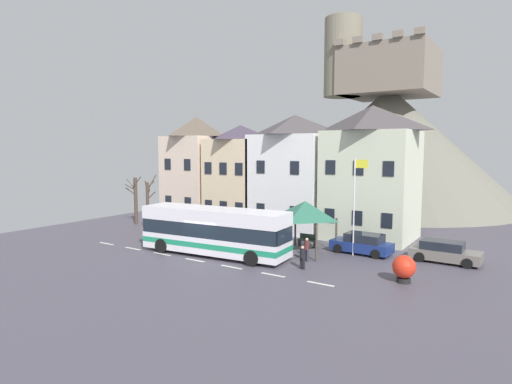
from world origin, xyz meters
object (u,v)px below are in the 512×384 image
Objects in this scene: townhouse_02 at (294,173)px; bus_shelter at (305,210)px; transit_bus at (214,232)px; pedestrian_01 at (302,256)px; bare_tree_01 at (148,205)px; hilltop_castle at (387,143)px; townhouse_00 at (197,168)px; harbour_buoy at (404,268)px; bare_tree_00 at (136,200)px; townhouse_01 at (241,175)px; parked_car_00 at (195,222)px; parked_car_02 at (444,252)px; pedestrian_00 at (307,248)px; townhouse_03 at (371,173)px; parked_car_01 at (362,244)px; flagpole at (355,199)px; pedestrian_02 at (277,243)px; public_bench at (308,240)px.

townhouse_02 is 2.81× the size of bus_shelter.
transit_bus is 7.59× the size of pedestrian_01.
transit_bus is at bearing -16.59° from bare_tree_01.
hilltop_castle reaches higher than bare_tree_01.
townhouse_00 is 6.97× the size of harbour_buoy.
townhouse_01 is at bearing 34.69° from bare_tree_00.
pedestrian_01 is (13.97, -6.08, 0.14)m from parked_car_00.
harbour_buoy is 26.95m from bare_tree_00.
parked_car_02 is at bearing -19.39° from townhouse_02.
pedestrian_00 is at bearing -57.53° from townhouse_02.
pedestrian_00 is 6.54m from harbour_buoy.
townhouse_03 reaches higher than parked_car_01.
parked_car_00 is 0.83× the size of bare_tree_01.
bus_shelter is 4.60m from parked_car_01.
parked_car_00 is 0.98× the size of parked_car_02.
bare_tree_00 is (-20.09, 3.33, 1.50)m from pedestrian_00.
parked_car_02 is at bearing 15.30° from flagpole.
bus_shelter is 9.37m from parked_car_02.
harbour_buoy is at bearing -8.64° from pedestrian_02.
parked_car_00 is at bearing 162.18° from pedestrian_00.
townhouse_00 is 7.38× the size of pedestrian_01.
bus_shelter reaches higher than parked_car_01.
pedestrian_01 is at bearing -81.90° from hilltop_castle.
flagpole reaches higher than parked_car_00.
pedestrian_02 is (-3.02, 2.03, 0.09)m from pedestrian_01.
hilltop_castle is 33.62m from pedestrian_01.
pedestrian_02 is (3.63, 2.28, -0.74)m from transit_bus.
pedestrian_00 is at bearing -82.54° from hilltop_castle.
flagpole is (2.04, 3.15, 3.00)m from pedestrian_00.
townhouse_00 is at bearing 130.35° from transit_bus.
townhouse_03 is at bearing 145.34° from parked_car_02.
hilltop_castle is 22.53× the size of pedestrian_01.
parked_car_00 is 2.92× the size of pedestrian_01.
transit_bus is at bearing -152.73° from parked_car_02.
parked_car_02 is at bearing -35.72° from townhouse_03.
pedestrian_02 is 1.12× the size of public_bench.
townhouse_03 is at bearing -76.67° from hilltop_castle.
flagpole is at bearing -163.65° from parked_car_02.
pedestrian_01 is at bearing -106.21° from flagpole.
bare_tree_01 is at bearing -115.28° from townhouse_01.
pedestrian_02 is (9.30, -8.87, -3.89)m from townhouse_01.
bus_shelter is at bearing -84.27° from hilltop_castle.
bare_tree_01 reaches higher than pedestrian_01.
pedestrian_00 is at bearing 62.97° from parked_car_01.
harbour_buoy is 0.32× the size of bare_tree_00.
townhouse_03 is (12.77, 0.20, 0.59)m from townhouse_01.
parked_car_00 is at bearing 169.30° from bus_shelter.
townhouse_01 is 0.89× the size of townhouse_03.
pedestrian_02 is (-1.28, -1.74, -2.13)m from bus_shelter.
pedestrian_00 is 15.74m from bare_tree_01.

